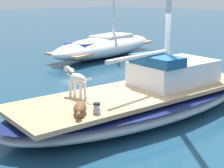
{
  "coord_description": "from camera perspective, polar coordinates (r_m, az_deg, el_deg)",
  "views": [
    {
      "loc": [
        5.22,
        -6.4,
        2.95
      ],
      "look_at": [
        0.0,
        -1.0,
        1.01
      ],
      "focal_mm": 55.63,
      "sensor_mm": 36.0,
      "label": 1
    }
  ],
  "objects": [
    {
      "name": "moored_boat_port_side",
      "position": [
        17.18,
        -1.12,
        6.34
      ],
      "size": [
        3.37,
        7.38,
        5.93
      ],
      "color": "white",
      "rests_on": "ground"
    },
    {
      "name": "deck_winch",
      "position": [
        6.91,
        -2.52,
        -4.02
      ],
      "size": [
        0.16,
        0.16,
        0.21
      ],
      "color": "#B7B7BC",
      "rests_on": "sailboat_main"
    },
    {
      "name": "dog_brown",
      "position": [
        6.87,
        -5.3,
        -4.11
      ],
      "size": [
        0.73,
        0.73,
        0.22
      ],
      "color": "brown",
      "rests_on": "sailboat_main"
    },
    {
      "name": "sailboat_main",
      "position": [
        8.67,
        4.61,
        -3.13
      ],
      "size": [
        3.51,
        7.52,
        0.66
      ],
      "color": "#B2B7C1",
      "rests_on": "ground"
    },
    {
      "name": "cabin_house",
      "position": [
        9.26,
        9.87,
        2.13
      ],
      "size": [
        1.7,
        2.4,
        0.84
      ],
      "color": "silver",
      "rests_on": "sailboat_main"
    },
    {
      "name": "ground_plane",
      "position": [
        8.77,
        4.56,
        -5.22
      ],
      "size": [
        120.0,
        120.0,
        0.0
      ],
      "primitive_type": "plane",
      "color": "navy"
    },
    {
      "name": "dog_white",
      "position": [
        7.98,
        -5.93,
        0.85
      ],
      "size": [
        0.94,
        0.22,
        0.7
      ],
      "color": "silver",
      "rests_on": "sailboat_main"
    }
  ]
}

